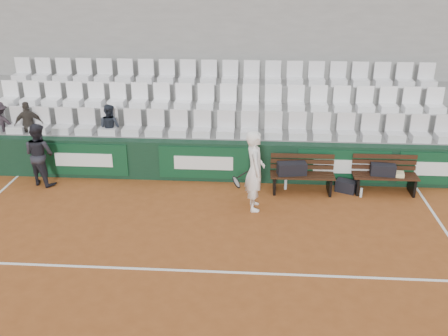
# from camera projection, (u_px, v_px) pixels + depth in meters

# --- Properties ---
(ground) EXTENTS (80.00, 80.00, 0.00)m
(ground) POSITION_uv_depth(u_px,v_px,m) (193.00, 271.00, 8.93)
(ground) COLOR brown
(ground) RESTS_ON ground
(court_baseline) EXTENTS (18.00, 0.06, 0.01)m
(court_baseline) POSITION_uv_depth(u_px,v_px,m) (193.00, 271.00, 8.93)
(court_baseline) COLOR white
(court_baseline) RESTS_ON ground
(back_barrier) EXTENTS (18.00, 0.34, 1.00)m
(back_barrier) POSITION_uv_depth(u_px,v_px,m) (215.00, 161.00, 12.39)
(back_barrier) COLOR #10311F
(back_barrier) RESTS_ON ground
(grandstand_tier_front) EXTENTS (18.00, 0.95, 1.00)m
(grandstand_tier_front) POSITION_uv_depth(u_px,v_px,m) (214.00, 152.00, 12.98)
(grandstand_tier_front) COLOR gray
(grandstand_tier_front) RESTS_ON ground
(grandstand_tier_mid) EXTENTS (18.00, 0.95, 1.45)m
(grandstand_tier_mid) POSITION_uv_depth(u_px,v_px,m) (217.00, 132.00, 13.76)
(grandstand_tier_mid) COLOR gray
(grandstand_tier_mid) RESTS_ON ground
(grandstand_tier_back) EXTENTS (18.00, 0.95, 1.90)m
(grandstand_tier_back) POSITION_uv_depth(u_px,v_px,m) (220.00, 114.00, 14.55)
(grandstand_tier_back) COLOR gray
(grandstand_tier_back) RESTS_ON ground
(grandstand_rear_wall) EXTENTS (18.00, 0.30, 4.40)m
(grandstand_rear_wall) POSITION_uv_depth(u_px,v_px,m) (221.00, 67.00, 14.63)
(grandstand_rear_wall) COLOR gray
(grandstand_rear_wall) RESTS_ON ground
(seat_row_front) EXTENTS (11.90, 0.44, 0.63)m
(seat_row_front) POSITION_uv_depth(u_px,v_px,m) (214.00, 124.00, 12.50)
(seat_row_front) COLOR silver
(seat_row_front) RESTS_ON grandstand_tier_front
(seat_row_mid) EXTENTS (11.90, 0.44, 0.63)m
(seat_row_mid) POSITION_uv_depth(u_px,v_px,m) (217.00, 97.00, 13.19)
(seat_row_mid) COLOR white
(seat_row_mid) RESTS_ON grandstand_tier_mid
(seat_row_back) EXTENTS (11.90, 0.44, 0.63)m
(seat_row_back) POSITION_uv_depth(u_px,v_px,m) (219.00, 72.00, 13.89)
(seat_row_back) COLOR silver
(seat_row_back) RESTS_ON grandstand_tier_back
(bench_left) EXTENTS (1.50, 0.56, 0.45)m
(bench_left) POSITION_uv_depth(u_px,v_px,m) (302.00, 183.00, 11.84)
(bench_left) COLOR #351D0F
(bench_left) RESTS_ON ground
(bench_right) EXTENTS (1.50, 0.56, 0.45)m
(bench_right) POSITION_uv_depth(u_px,v_px,m) (384.00, 184.00, 11.81)
(bench_right) COLOR #371C10
(bench_right) RESTS_ON ground
(sports_bag_left) EXTENTS (0.71, 0.39, 0.29)m
(sports_bag_left) POSITION_uv_depth(u_px,v_px,m) (292.00, 169.00, 11.72)
(sports_bag_left) COLOR black
(sports_bag_left) RESTS_ON bench_left
(sports_bag_right) EXTENTS (0.59, 0.32, 0.26)m
(sports_bag_right) POSITION_uv_depth(u_px,v_px,m) (383.00, 170.00, 11.69)
(sports_bag_right) COLOR black
(sports_bag_right) RESTS_ON bench_right
(towel) EXTENTS (0.37, 0.29, 0.09)m
(towel) POSITION_uv_depth(u_px,v_px,m) (396.00, 174.00, 11.67)
(towel) COLOR beige
(towel) RESTS_ON bench_right
(sports_bag_ground) EXTENTS (0.54, 0.45, 0.28)m
(sports_bag_ground) POSITION_uv_depth(u_px,v_px,m) (346.00, 186.00, 11.90)
(sports_bag_ground) COLOR black
(sports_bag_ground) RESTS_ON ground
(water_bottle_near) EXTENTS (0.07, 0.07, 0.26)m
(water_bottle_near) POSITION_uv_depth(u_px,v_px,m) (286.00, 184.00, 12.02)
(water_bottle_near) COLOR silver
(water_bottle_near) RESTS_ON ground
(water_bottle_far) EXTENTS (0.06, 0.06, 0.22)m
(water_bottle_far) POSITION_uv_depth(u_px,v_px,m) (361.00, 193.00, 11.63)
(water_bottle_far) COLOR silver
(water_bottle_far) RESTS_ON ground
(tennis_player) EXTENTS (0.75, 0.71, 1.81)m
(tennis_player) POSITION_uv_depth(u_px,v_px,m) (255.00, 171.00, 10.82)
(tennis_player) COLOR white
(tennis_player) RESTS_ON ground
(ball_kid) EXTENTS (0.92, 0.83, 1.55)m
(ball_kid) POSITION_uv_depth(u_px,v_px,m) (39.00, 154.00, 12.07)
(ball_kid) COLOR black
(ball_kid) RESTS_ON ground
(spectator_b) EXTENTS (0.79, 0.54, 1.24)m
(spectator_b) POSITION_uv_depth(u_px,v_px,m) (26.00, 108.00, 12.72)
(spectator_b) COLOR #36302B
(spectator_b) RESTS_ON grandstand_tier_front
(spectator_c) EXTENTS (0.72, 0.66, 1.21)m
(spectator_c) POSITION_uv_depth(u_px,v_px,m) (108.00, 110.00, 12.60)
(spectator_c) COLOR #202630
(spectator_c) RESTS_ON grandstand_tier_front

